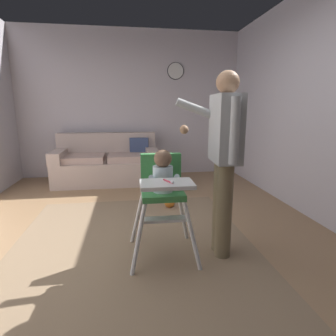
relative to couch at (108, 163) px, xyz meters
name	(u,v)px	position (x,y,z in m)	size (l,w,h in m)	color
ground	(139,252)	(0.45, -2.49, -0.38)	(5.76, 7.56, 0.10)	#9D7954
wall_far	(131,105)	(0.45, 0.52, 1.04)	(4.96, 0.06, 2.74)	silver
wall_right	(333,102)	(2.56, -2.19, 1.04)	(0.06, 6.56, 2.74)	silver
area_rug	(133,248)	(0.39, -2.50, -0.33)	(2.31, 2.74, 0.01)	#8D7357
couch	(108,163)	(0.00, 0.00, 0.00)	(1.79, 0.86, 0.86)	beige
high_chair	(163,184)	(0.66, -2.66, 0.34)	(0.62, 0.73, 0.97)	silver
adult_standing	(224,156)	(1.18, -2.70, 0.57)	(0.51, 0.52, 1.60)	#74664A
toy_ball_second	(170,202)	(0.90, -1.48, -0.26)	(0.14, 0.14, 0.14)	orange
wall_clock	(176,71)	(1.31, 0.48, 1.66)	(0.32, 0.04, 0.32)	white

